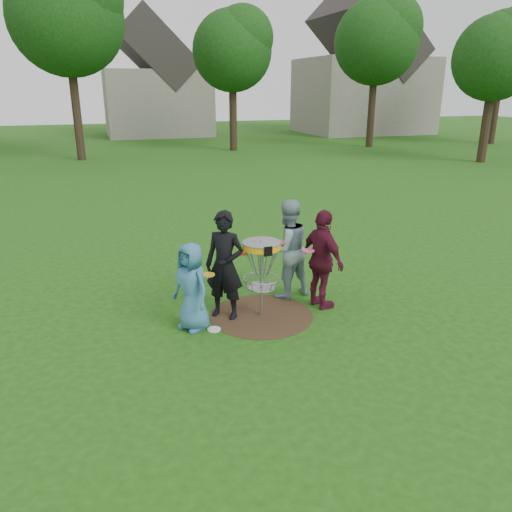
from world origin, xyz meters
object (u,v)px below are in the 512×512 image
object	(u,v)px
disc_golf_basket	(262,260)
player_grey	(287,249)
player_blue	(192,287)
player_black	(225,266)
player_maroon	(322,260)

from	to	relation	value
disc_golf_basket	player_grey	bearing A→B (deg)	43.39
player_blue	player_black	bearing A→B (deg)	83.00
player_grey	disc_golf_basket	size ratio (longest dim) A/B	1.35
player_grey	disc_golf_basket	distance (m)	1.02
player_blue	disc_golf_basket	bearing A→B (deg)	64.35
player_blue	player_grey	distance (m)	2.12
player_grey	player_maroon	xyz separation A→B (m)	(0.40, -0.67, -0.04)
player_blue	player_grey	bearing A→B (deg)	82.05
player_black	player_grey	size ratio (longest dim) A/B	1.00
player_blue	player_black	size ratio (longest dim) A/B	0.79
player_blue	player_black	distance (m)	0.70
player_black	disc_golf_basket	world-z (taller)	player_black
player_black	player_maroon	size ratio (longest dim) A/B	1.04
player_blue	player_maroon	world-z (taller)	player_maroon
player_blue	disc_golf_basket	size ratio (longest dim) A/B	1.06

